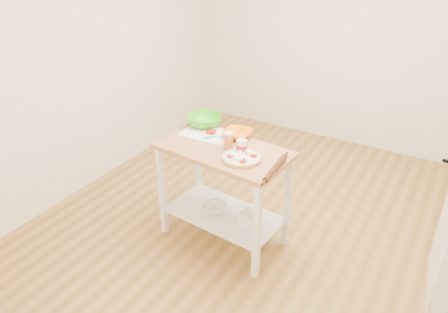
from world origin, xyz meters
The scene contains 13 objects.
room_shell centered at (0.00, 0.00, 1.35)m, with size 4.04×4.54×2.74m.
prep_island centered at (-0.29, -0.23, 0.64)m, with size 1.11×0.67×0.90m.
pizza centered at (-0.08, -0.32, 0.92)m, with size 0.31×0.31×0.05m.
cutting_board centered at (-0.55, -0.07, 0.91)m, with size 0.42×0.33×0.04m.
spatula centered at (-0.46, -0.13, 0.92)m, with size 0.14×0.10×0.01m.
knife centered at (-0.63, 0.02, 0.92)m, with size 0.26×0.12×0.01m.
orange_bowl centered at (-0.29, 0.01, 0.93)m, with size 0.24×0.24×0.06m, color orange.
green_bowl centered at (-0.66, 0.06, 0.95)m, with size 0.31×0.31×0.10m, color #3BC717.
beer_pint centered at (-0.25, -0.22, 0.98)m, with size 0.07×0.07×0.15m.
yogurt_tub centered at (-0.13, -0.22, 0.95)m, with size 0.09×0.09×0.19m.
rolling_pin centered at (0.22, -0.35, 0.92)m, with size 0.05×0.05×0.39m, color #4E2712.
shelf_glass_bowl centered at (-0.38, -0.24, 0.29)m, with size 0.21×0.21×0.06m, color silver.
shelf_bin centered at (-0.02, -0.27, 0.33)m, with size 0.13×0.13×0.13m, color white.
Camera 1 is at (1.30, -2.91, 2.51)m, focal length 35.00 mm.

